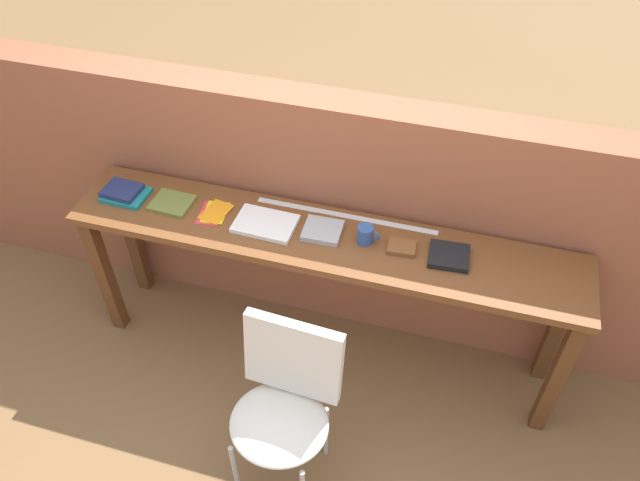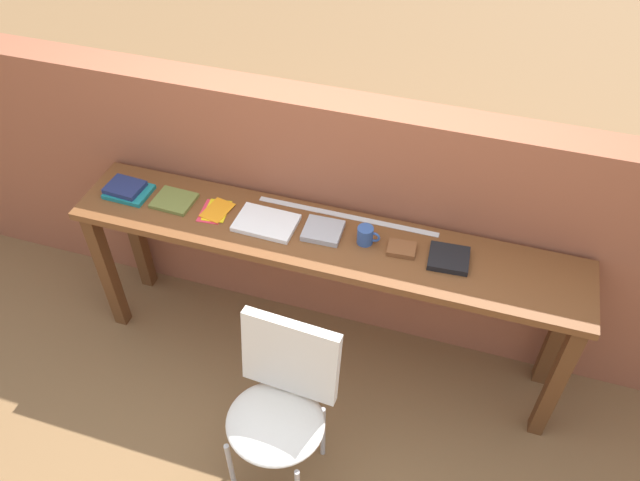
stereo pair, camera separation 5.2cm
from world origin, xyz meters
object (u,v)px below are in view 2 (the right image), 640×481
object	(u,v)px
book_stack_leftmost	(127,190)
pamphlet_pile_colourful	(216,211)
chair_white_moulded	(281,400)
mug	(366,235)
magazine_cycling	(174,201)
book_open_centre	(266,223)
book_repair_rightmost	(449,258)
leather_journal_brown	(402,249)

from	to	relation	value
book_stack_leftmost	pamphlet_pile_colourful	xyz separation A→B (m)	(0.49, 0.00, -0.02)
chair_white_moulded	mug	world-z (taller)	mug
magazine_cycling	book_open_centre	bearing A→B (deg)	0.16
mug	book_repair_rightmost	distance (m)	0.39
book_stack_leftmost	magazine_cycling	distance (m)	0.26
book_stack_leftmost	chair_white_moulded	bearing A→B (deg)	-33.31
pamphlet_pile_colourful	book_open_centre	distance (m)	0.27
chair_white_moulded	pamphlet_pile_colourful	xyz separation A→B (m)	(-0.58, 0.71, 0.36)
chair_white_moulded	book_repair_rightmost	distance (m)	0.98
chair_white_moulded	book_open_centre	size ratio (longest dim) A/B	3.04
mug	magazine_cycling	bearing A→B (deg)	-179.69
chair_white_moulded	magazine_cycling	size ratio (longest dim) A/B	4.50
chair_white_moulded	mug	size ratio (longest dim) A/B	8.10
book_stack_leftmost	book_repair_rightmost	world-z (taller)	book_stack_leftmost
book_stack_leftmost	leather_journal_brown	xyz separation A→B (m)	(1.42, 0.01, -0.01)
book_stack_leftmost	magazine_cycling	world-z (taller)	book_stack_leftmost
book_stack_leftmost	book_open_centre	distance (m)	0.76
pamphlet_pile_colourful	leather_journal_brown	size ratio (longest dim) A/B	1.47
pamphlet_pile_colourful	book_repair_rightmost	bearing A→B (deg)	0.30
book_open_centre	magazine_cycling	bearing A→B (deg)	179.55
magazine_cycling	leather_journal_brown	bearing A→B (deg)	2.31
magazine_cycling	leather_journal_brown	world-z (taller)	leather_journal_brown
magazine_cycling	book_repair_rightmost	xyz separation A→B (m)	(1.38, 0.00, 0.01)
book_stack_leftmost	pamphlet_pile_colourful	bearing A→B (deg)	0.41
book_stack_leftmost	book_repair_rightmost	size ratio (longest dim) A/B	1.23
pamphlet_pile_colourful	leather_journal_brown	xyz separation A→B (m)	(0.94, 0.00, 0.01)
pamphlet_pile_colourful	magazine_cycling	bearing A→B (deg)	179.06
leather_journal_brown	book_stack_leftmost	bearing A→B (deg)	176.29
chair_white_moulded	leather_journal_brown	world-z (taller)	leather_journal_brown
magazine_cycling	pamphlet_pile_colourful	xyz separation A→B (m)	(0.23, -0.00, -0.00)
magazine_cycling	pamphlet_pile_colourful	bearing A→B (deg)	1.35
chair_white_moulded	leather_journal_brown	size ratio (longest dim) A/B	6.86
book_open_centre	mug	world-z (taller)	mug
book_stack_leftmost	leather_journal_brown	world-z (taller)	book_stack_leftmost
pamphlet_pile_colourful	mug	world-z (taller)	mug
pamphlet_pile_colourful	book_open_centre	xyz separation A→B (m)	(0.27, -0.01, 0.01)
pamphlet_pile_colourful	book_repair_rightmost	xyz separation A→B (m)	(1.15, 0.01, 0.01)
book_stack_leftmost	book_open_centre	bearing A→B (deg)	-0.86
book_repair_rightmost	magazine_cycling	bearing A→B (deg)	176.49
magazine_cycling	mug	distance (m)	0.99
leather_journal_brown	book_repair_rightmost	size ratio (longest dim) A/B	0.71
book_open_centre	pamphlet_pile_colourful	bearing A→B (deg)	178.56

